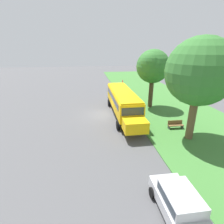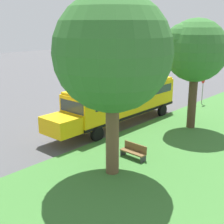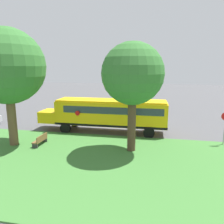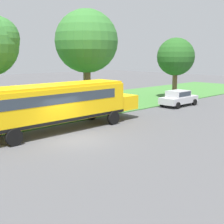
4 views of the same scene
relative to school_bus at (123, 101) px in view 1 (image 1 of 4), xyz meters
name	(u,v)px [view 1 (image 1 of 4)]	position (x,y,z in m)	size (l,w,h in m)	color
ground_plane	(101,115)	(2.68, -0.69, -1.92)	(120.00, 120.00, 0.00)	#4C4C4F
grass_verge	(174,111)	(-7.32, -0.69, -1.88)	(12.00, 80.00, 0.08)	#3D7533
school_bus	(123,101)	(0.00, 0.00, 0.00)	(2.84, 12.42, 3.16)	yellow
car_silver_nearest	(181,205)	(-0.12, 14.38, -1.05)	(2.02, 4.40, 1.56)	#B7B7BC
oak_tree_beside_bus	(152,66)	(-4.45, -2.60, 3.90)	(4.45, 4.45, 7.99)	#4C3826
oak_tree_roadside_mid	(200,71)	(-5.23, 6.61, 4.38)	(5.74, 5.74, 9.16)	brown
stop_sign	(123,86)	(-1.92, -9.92, -0.19)	(0.08, 0.68, 2.74)	gray
park_bench	(175,125)	(-4.83, 4.54, -1.45)	(1.61, 0.53, 0.92)	brown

